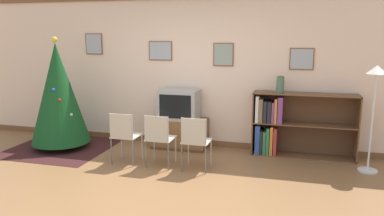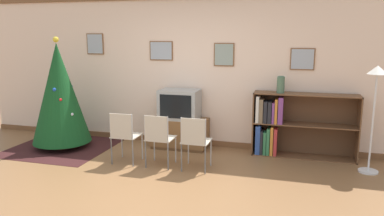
# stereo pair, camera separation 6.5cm
# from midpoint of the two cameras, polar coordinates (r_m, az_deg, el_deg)

# --- Properties ---
(ground_plane) EXTENTS (24.00, 24.00, 0.00)m
(ground_plane) POSITION_cam_midpoint_polar(r_m,az_deg,el_deg) (5.02, -6.63, -12.38)
(ground_plane) COLOR brown
(wall_back) EXTENTS (8.66, 0.11, 2.70)m
(wall_back) POSITION_cam_midpoint_polar(r_m,az_deg,el_deg) (6.73, 0.13, 5.66)
(wall_back) COLOR beige
(wall_back) RESTS_ON ground_plane
(area_rug) EXTENTS (1.72, 1.74, 0.01)m
(area_rug) POSITION_cam_midpoint_polar(r_m,az_deg,el_deg) (7.16, -19.42, -5.65)
(area_rug) COLOR #381919
(area_rug) RESTS_ON ground_plane
(christmas_tree) EXTENTS (1.02, 1.02, 1.95)m
(christmas_tree) POSITION_cam_midpoint_polar(r_m,az_deg,el_deg) (6.96, -19.94, 2.07)
(christmas_tree) COLOR maroon
(christmas_tree) RESTS_ON area_rug
(tv_console) EXTENTS (0.99, 0.48, 0.53)m
(tv_console) POSITION_cam_midpoint_polar(r_m,az_deg,el_deg) (6.68, -2.24, -3.85)
(tv_console) COLOR brown
(tv_console) RESTS_ON ground_plane
(television) EXTENTS (0.68, 0.47, 0.52)m
(television) POSITION_cam_midpoint_polar(r_m,az_deg,el_deg) (6.56, -2.28, 0.56)
(television) COLOR #9E9E99
(television) RESTS_ON tv_console
(folding_chair_left) EXTENTS (0.40, 0.40, 0.82)m
(folding_chair_left) POSITION_cam_midpoint_polar(r_m,az_deg,el_deg) (5.90, -10.63, -4.01)
(folding_chair_left) COLOR #BCB29E
(folding_chair_left) RESTS_ON ground_plane
(folding_chair_center) EXTENTS (0.40, 0.40, 0.82)m
(folding_chair_center) POSITION_cam_midpoint_polar(r_m,az_deg,el_deg) (5.68, -5.42, -4.46)
(folding_chair_center) COLOR #BCB29E
(folding_chair_center) RESTS_ON ground_plane
(folding_chair_right) EXTENTS (0.40, 0.40, 0.82)m
(folding_chair_right) POSITION_cam_midpoint_polar(r_m,az_deg,el_deg) (5.51, 0.16, -4.90)
(folding_chair_right) COLOR #BCB29E
(folding_chair_right) RESTS_ON ground_plane
(bookshelf) EXTENTS (1.66, 0.36, 1.06)m
(bookshelf) POSITION_cam_midpoint_polar(r_m,az_deg,el_deg) (6.40, 13.72, -2.42)
(bookshelf) COLOR brown
(bookshelf) RESTS_ON ground_plane
(vase) EXTENTS (0.12, 0.12, 0.28)m
(vase) POSITION_cam_midpoint_polar(r_m,az_deg,el_deg) (6.25, 13.01, 3.55)
(vase) COLOR #47664C
(vase) RESTS_ON bookshelf
(standing_lamp) EXTENTS (0.28, 0.28, 1.57)m
(standing_lamp) POSITION_cam_midpoint_polar(r_m,az_deg,el_deg) (5.91, 25.83, 2.34)
(standing_lamp) COLOR silver
(standing_lamp) RESTS_ON ground_plane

